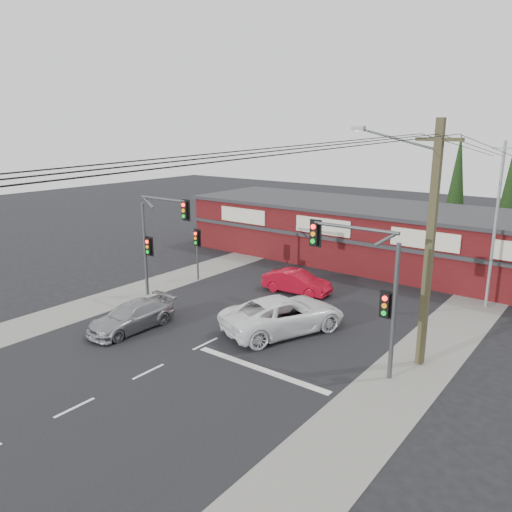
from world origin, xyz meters
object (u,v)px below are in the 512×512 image
Objects in this scene: white_suv at (284,314)px; utility_pole at (427,238)px; red_sedan at (297,282)px; shop_building at (362,232)px; silver_suv at (131,316)px.

utility_pole is (6.38, 0.59, 4.54)m from white_suv.
red_sedan is 0.41× the size of utility_pole.
shop_building is at bearing -55.44° from white_suv.
silver_suv is 0.46× the size of utility_pole.
white_suv is 0.23× the size of shop_building.
utility_pole reaches higher than shop_building.
shop_building is at bearing 81.97° from silver_suv.
white_suv is 14.95m from shop_building.
silver_suv is 0.17× the size of shop_building.
shop_building reaches higher than white_suv.
red_sedan is (3.41, 9.64, 0.01)m from silver_suv.
shop_building is (-0.34, 9.30, 1.45)m from red_sedan.
red_sedan is (-2.64, 5.29, -0.18)m from white_suv.
red_sedan is at bearing 71.72° from silver_suv.
shop_building is (-2.98, 14.59, 1.27)m from white_suv.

